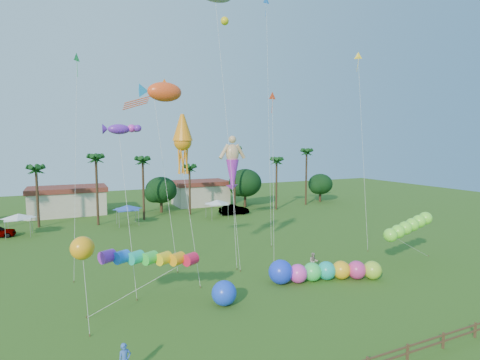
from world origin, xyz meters
name	(u,v)px	position (x,y,z in m)	size (l,w,h in m)	color
ground	(302,325)	(0.00, 0.00, 0.00)	(160.00, 160.00, 0.00)	#285116
tree_line	(177,188)	(3.57, 44.00, 4.28)	(69.46, 8.91, 11.00)	#3A2819
buildings_row	(133,199)	(-3.09, 50.00, 2.00)	(35.00, 7.00, 4.00)	beige
tent_row	(128,208)	(-6.00, 36.33, 2.75)	(31.00, 4.00, 0.60)	white
car_b	(234,210)	(11.89, 37.84, 0.83)	(1.76, 5.05, 1.66)	#4C4C54
spectator_a	(125,360)	(-11.72, -0.73, 0.92)	(0.67, 0.44, 1.84)	#3461B8
spectator_b	(313,261)	(7.29, 8.76, 0.85)	(0.83, 0.65, 1.70)	#A6928A
caterpillar_inflatable	(321,271)	(6.18, 6.11, 0.89)	(10.28, 4.71, 2.13)	#F841C4
blue_ball	(224,293)	(-3.61, 5.16, 0.95)	(1.90, 1.90, 1.90)	blue
rainbow_tube	(168,262)	(-7.43, 6.91, 3.36)	(9.30, 3.22, 3.85)	#E91942
green_worm	(390,235)	(14.34, 5.97, 3.35)	(10.55, 3.30, 4.14)	#78FE38
orange_ball_kite	(82,248)	(-13.35, 5.84, 5.46)	(1.88, 2.30, 6.23)	#FFA214
merman_kite	(232,167)	(1.47, 14.98, 9.88)	(2.56, 4.06, 12.56)	#DEAE7E
fish_kite	(165,92)	(-4.32, 19.53, 17.65)	(5.63, 7.17, 18.79)	#FF4D1C
squid_kite	(183,142)	(-4.45, 12.70, 12.39)	(1.89, 4.56, 14.98)	orange
lobster_kite	(119,129)	(-9.88, 13.14, 13.46)	(3.44, 5.55, 14.08)	purple
delta_kite_red	(273,101)	(6.06, 14.82, 16.77)	(2.02, 3.35, 17.72)	red
delta_kite_yellow	(358,62)	(17.84, 15.01, 21.82)	(1.73, 4.37, 23.02)	yellow
delta_kite_green	(77,64)	(-12.74, 19.44, 19.77)	(1.62, 5.02, 20.87)	green
delta_kite_blue	(266,8)	(9.40, 22.31, 29.00)	(2.41, 5.14, 30.51)	blue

